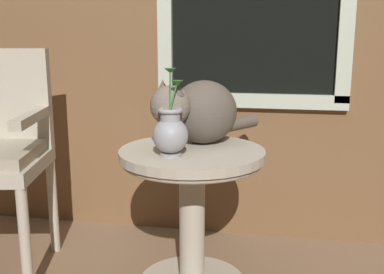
{
  "coord_description": "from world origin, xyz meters",
  "views": [
    {
      "loc": [
        0.42,
        -1.51,
        1.03
      ],
      "look_at": [
        0.11,
        0.23,
        0.64
      ],
      "focal_mm": 43.55,
      "sensor_mm": 36.0,
      "label": 1
    }
  ],
  "objects": [
    {
      "name": "wicker_side_table",
      "position": [
        0.11,
        0.23,
        0.41
      ],
      "size": [
        0.57,
        0.57,
        0.59
      ],
      "color": "#B2A893",
      "rests_on": "ground_plane"
    },
    {
      "name": "pewter_vase_with_ivy",
      "position": [
        0.05,
        0.11,
        0.69
      ],
      "size": [
        0.13,
        0.13,
        0.32
      ],
      "color": "#99999E",
      "rests_on": "wicker_side_table"
    },
    {
      "name": "cat",
      "position": [
        0.12,
        0.33,
        0.73
      ],
      "size": [
        0.4,
        0.51,
        0.27
      ],
      "color": "brown",
      "rests_on": "wicker_side_table"
    }
  ]
}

